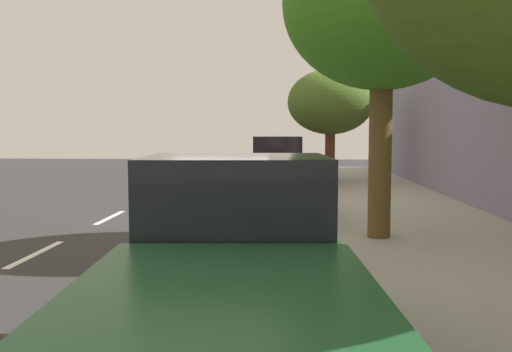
# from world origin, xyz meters

# --- Properties ---
(ground) EXTENTS (57.89, 57.89, 0.00)m
(ground) POSITION_xyz_m (0.00, 0.00, 0.00)
(ground) COLOR #2F2F2F
(sidewalk) EXTENTS (4.40, 36.18, 0.14)m
(sidewalk) POSITION_xyz_m (4.54, 0.00, 0.07)
(sidewalk) COLOR #A9A59D
(sidewalk) RESTS_ON ground
(curb_edge) EXTENTS (0.16, 36.18, 0.14)m
(curb_edge) POSITION_xyz_m (2.26, 0.00, 0.07)
(curb_edge) COLOR gray
(curb_edge) RESTS_ON ground
(lane_stripe_centre) EXTENTS (0.14, 35.80, 0.01)m
(lane_stripe_centre) POSITION_xyz_m (-2.74, -0.19, 0.00)
(lane_stripe_centre) COLOR white
(lane_stripe_centre) RESTS_ON ground
(lane_stripe_bike_edge) EXTENTS (0.12, 36.18, 0.01)m
(lane_stripe_bike_edge) POSITION_xyz_m (0.79, 0.00, 0.00)
(lane_stripe_bike_edge) COLOR white
(lane_stripe_bike_edge) RESTS_ON ground
(building_facade) EXTENTS (0.50, 36.18, 4.90)m
(building_facade) POSITION_xyz_m (6.99, 0.00, 2.45)
(building_facade) COLOR gray
(building_facade) RESTS_ON ground
(parked_pickup_green_nearest) EXTENTS (2.24, 5.40, 1.95)m
(parked_pickup_green_nearest) POSITION_xyz_m (1.28, -9.50, 0.90)
(parked_pickup_green_nearest) COLOR #1E512D
(parked_pickup_green_nearest) RESTS_ON ground
(parked_sedan_silver_second) EXTENTS (2.06, 4.51, 1.52)m
(parked_sedan_silver_second) POSITION_xyz_m (1.25, -0.11, 0.75)
(parked_sedan_silver_second) COLOR #B7BABF
(parked_sedan_silver_second) RESTS_ON ground
(parked_suv_red_mid) EXTENTS (2.19, 4.81, 1.99)m
(parked_suv_red_mid) POSITION_xyz_m (1.31, 6.50, 1.03)
(parked_suv_red_mid) COLOR maroon
(parked_suv_red_mid) RESTS_ON ground
(parked_sedan_dark_blue_far) EXTENTS (1.86, 4.41, 1.52)m
(parked_sedan_dark_blue_far) POSITION_xyz_m (1.21, 12.45, 0.75)
(parked_sedan_dark_blue_far) COLOR navy
(parked_sedan_dark_blue_far) RESTS_ON ground
(bicycle_at_curb) EXTENTS (1.27, 1.30, 0.78)m
(bicycle_at_curb) POSITION_xyz_m (1.80, -4.67, 0.39)
(bicycle_at_curb) COLOR black
(bicycle_at_curb) RESTS_ON ground
(cyclist_with_backpack) EXTENTS (0.55, 0.52, 1.77)m
(cyclist_with_backpack) POSITION_xyz_m (2.01, -5.14, 1.08)
(cyclist_with_backpack) COLOR #C6B284
(cyclist_with_backpack) RESTS_ON ground
(street_tree_mid_block) EXTENTS (3.76, 3.76, 6.06)m
(street_tree_mid_block) POSITION_xyz_m (3.50, -3.18, 4.54)
(street_tree_mid_block) COLOR brown
(street_tree_mid_block) RESTS_ON sidewalk
(street_tree_far_end) EXTENTS (3.52, 3.52, 4.56)m
(street_tree_far_end) POSITION_xyz_m (3.50, 9.26, 3.35)
(street_tree_far_end) COLOR brown
(street_tree_far_end) RESTS_ON sidewalk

